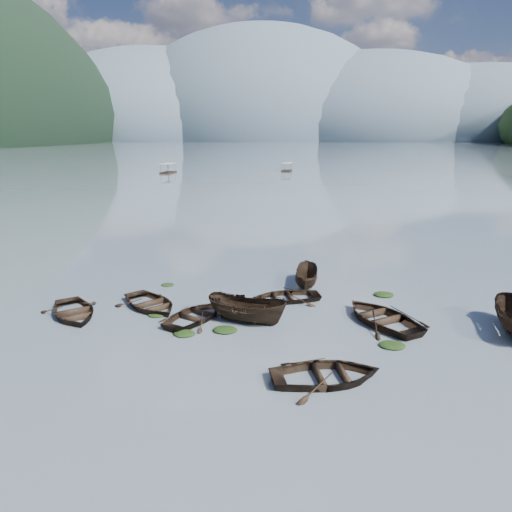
# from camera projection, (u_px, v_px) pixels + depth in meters

# --- Properties ---
(ground_plane) EXTENTS (2400.00, 2400.00, 0.00)m
(ground_plane) POSITION_uv_depth(u_px,v_px,m) (232.00, 383.00, 17.87)
(ground_plane) COLOR slate
(haze_mtn_a) EXTENTS (520.00, 520.00, 280.00)m
(haze_mtn_a) POSITION_uv_depth(u_px,v_px,m) (160.00, 140.00, 904.69)
(haze_mtn_a) COLOR #475666
(haze_mtn_a) RESTS_ON ground
(haze_mtn_b) EXTENTS (520.00, 520.00, 340.00)m
(haze_mtn_b) POSITION_uv_depth(u_px,v_px,m) (261.00, 140.00, 889.65)
(haze_mtn_b) COLOR #475666
(haze_mtn_b) RESTS_ON ground
(haze_mtn_c) EXTENTS (520.00, 520.00, 260.00)m
(haze_mtn_c) POSITION_uv_depth(u_px,v_px,m) (365.00, 140.00, 874.61)
(haze_mtn_c) COLOR #475666
(haze_mtn_c) RESTS_ON ground
(haze_mtn_d) EXTENTS (520.00, 520.00, 220.00)m
(haze_mtn_d) POSITION_uv_depth(u_px,v_px,m) (461.00, 140.00, 861.07)
(haze_mtn_d) COLOR #475666
(haze_mtn_d) RESTS_ON ground
(rowboat_0) EXTENTS (5.01, 5.30, 0.89)m
(rowboat_0) POSITION_uv_depth(u_px,v_px,m) (74.00, 316.00, 24.52)
(rowboat_0) COLOR black
(rowboat_0) RESTS_ON ground
(rowboat_1) EXTENTS (4.42, 4.91, 0.84)m
(rowboat_1) POSITION_uv_depth(u_px,v_px,m) (195.00, 319.00, 24.09)
(rowboat_1) COLOR black
(rowboat_1) RESTS_ON ground
(rowboat_2) EXTENTS (4.70, 2.97, 1.70)m
(rowboat_2) POSITION_uv_depth(u_px,v_px,m) (247.00, 322.00, 23.73)
(rowboat_2) COLOR black
(rowboat_2) RESTS_ON ground
(rowboat_3) EXTENTS (5.54, 6.01, 1.02)m
(rowboat_3) POSITION_uv_depth(u_px,v_px,m) (382.00, 322.00, 23.71)
(rowboat_3) COLOR black
(rowboat_3) RESTS_ON ground
(rowboat_4) EXTENTS (5.06, 4.09, 0.92)m
(rowboat_4) POSITION_uv_depth(u_px,v_px,m) (326.00, 381.00, 18.06)
(rowboat_4) COLOR black
(rowboat_4) RESTS_ON ground
(rowboat_6) EXTENTS (5.29, 5.30, 0.90)m
(rowboat_6) POSITION_uv_depth(u_px,v_px,m) (151.00, 308.00, 25.71)
(rowboat_6) COLOR black
(rowboat_6) RESTS_ON ground
(rowboat_7) EXTENTS (4.58, 3.73, 0.83)m
(rowboat_7) POSITION_uv_depth(u_px,v_px,m) (286.00, 300.00, 26.92)
(rowboat_7) COLOR black
(rowboat_7) RESTS_ON ground
(rowboat_8) EXTENTS (1.72, 3.89, 1.46)m
(rowboat_8) POSITION_uv_depth(u_px,v_px,m) (306.00, 286.00, 29.38)
(rowboat_8) COLOR black
(rowboat_8) RESTS_ON ground
(weed_clump_0) EXTENTS (1.07, 0.88, 0.23)m
(weed_clump_0) POSITION_uv_depth(u_px,v_px,m) (184.00, 335.00, 22.24)
(weed_clump_0) COLOR black
(weed_clump_0) RESTS_ON ground
(weed_clump_1) EXTENTS (0.99, 0.79, 0.22)m
(weed_clump_1) POSITION_uv_depth(u_px,v_px,m) (157.00, 316.00, 24.57)
(weed_clump_1) COLOR black
(weed_clump_1) RESTS_ON ground
(weed_clump_2) EXTENTS (1.21, 0.97, 0.26)m
(weed_clump_2) POSITION_uv_depth(u_px,v_px,m) (225.00, 331.00, 22.63)
(weed_clump_2) COLOR black
(weed_clump_2) RESTS_ON ground
(weed_clump_3) EXTENTS (0.96, 0.81, 0.21)m
(weed_clump_3) POSITION_uv_depth(u_px,v_px,m) (260.00, 319.00, 24.10)
(weed_clump_3) COLOR black
(weed_clump_3) RESTS_ON ground
(weed_clump_4) EXTENTS (1.21, 0.96, 0.25)m
(weed_clump_4) POSITION_uv_depth(u_px,v_px,m) (392.00, 347.00, 20.99)
(weed_clump_4) COLOR black
(weed_clump_4) RESTS_ON ground
(weed_clump_6) EXTENTS (0.86, 0.72, 0.18)m
(weed_clump_6) POSITION_uv_depth(u_px,v_px,m) (168.00, 285.00, 29.56)
(weed_clump_6) COLOR black
(weed_clump_6) RESTS_ON ground
(weed_clump_7) EXTENTS (1.22, 0.97, 0.27)m
(weed_clump_7) POSITION_uv_depth(u_px,v_px,m) (384.00, 296.00, 27.64)
(weed_clump_7) COLOR black
(weed_clump_7) RESTS_ON ground
(pontoon_left) EXTENTS (3.02, 6.32, 2.36)m
(pontoon_left) POSITION_uv_depth(u_px,v_px,m) (168.00, 173.00, 116.87)
(pontoon_left) COLOR black
(pontoon_left) RESTS_ON ground
(pontoon_centre) EXTENTS (3.10, 5.90, 2.16)m
(pontoon_centre) POSITION_uv_depth(u_px,v_px,m) (287.00, 171.00, 122.83)
(pontoon_centre) COLOR black
(pontoon_centre) RESTS_ON ground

